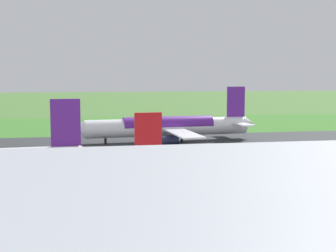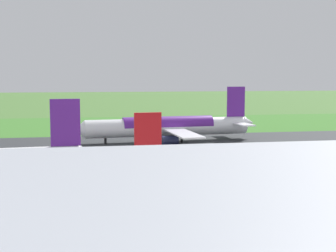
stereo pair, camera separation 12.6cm
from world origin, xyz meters
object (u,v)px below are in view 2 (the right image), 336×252
at_px(airliner_main, 169,126).
at_px(no_stopping_sign, 166,120).
at_px(airliner_parked_mid, 243,164).
at_px(traffic_cone_orange, 149,125).
at_px(service_car_followme, 115,156).
at_px(service_car_ops, 38,157).

relative_size(airliner_main, no_stopping_sign, 19.43).
bearing_deg(no_stopping_sign, airliner_main, 81.84).
height_order(airliner_parked_mid, traffic_cone_orange, airliner_parked_mid).
relative_size(airliner_parked_mid, no_stopping_sign, 16.04).
xyz_separation_m(no_stopping_sign, traffic_cone_orange, (7.02, 4.00, -1.37)).
height_order(airliner_parked_mid, service_car_followme, airliner_parked_mid).
distance_m(airliner_main, traffic_cone_orange, 42.31).
bearing_deg(airliner_parked_mid, traffic_cone_orange, -87.54).
bearing_deg(service_car_ops, airliner_main, -144.04).
bearing_deg(traffic_cone_orange, service_car_followme, 76.08).
distance_m(airliner_parked_mid, traffic_cone_orange, 96.48).
xyz_separation_m(airliner_main, airliner_parked_mid, (-3.74, 54.23, -0.79)).
bearing_deg(airliner_parked_mid, service_car_followme, -52.97).
xyz_separation_m(service_car_ops, no_stopping_sign, (-41.24, -71.22, 0.80)).
distance_m(service_car_followme, traffic_cone_orange, 70.46).
bearing_deg(traffic_cone_orange, no_stopping_sign, -150.32).
relative_size(no_stopping_sign, traffic_cone_orange, 5.07).
height_order(no_stopping_sign, traffic_cone_orange, no_stopping_sign).
bearing_deg(service_car_followme, airliner_parked_mid, 127.03).
xyz_separation_m(airliner_main, service_car_ops, (34.63, 25.12, -3.51)).
relative_size(airliner_parked_mid, service_car_ops, 10.43).
height_order(airliner_main, service_car_followme, airliner_main).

